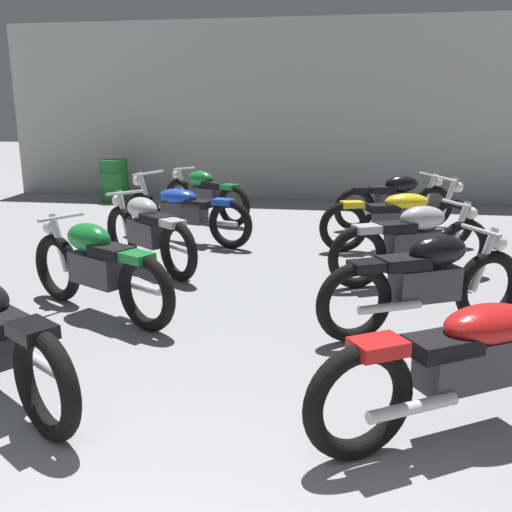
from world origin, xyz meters
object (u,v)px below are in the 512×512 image
Objects in this scene: motorcycle_left_row_3 at (147,231)px; motorcycle_left_row_5 at (205,194)px; motorcycle_right_row_3 at (414,242)px; motorcycle_right_row_2 at (426,281)px; motorcycle_right_row_5 at (395,200)px; motorcycle_right_row_4 at (399,217)px; motorcycle_left_row_2 at (97,266)px; motorcycle_right_row_1 at (474,359)px; oil_drum at (115,181)px; motorcycle_left_row_4 at (184,211)px.

motorcycle_left_row_3 and motorcycle_left_row_5 have the same top height.
motorcycle_left_row_5 is 0.96× the size of motorcycle_right_row_3.
motorcycle_right_row_2 is at bearing -91.70° from motorcycle_right_row_3.
motorcycle_right_row_5 is at bearing -2.53° from motorcycle_left_row_5.
motorcycle_right_row_4 is (3.07, -1.53, -0.01)m from motorcycle_left_row_5.
motorcycle_left_row_5 is at bearing 124.20° from motorcycle_right_row_2.
motorcycle_left_row_2 is at bearing -153.40° from motorcycle_right_row_3.
motorcycle_right_row_2 is 0.99× the size of motorcycle_right_row_3.
motorcycle_left_row_3 is at bearing 135.36° from motorcycle_right_row_1.
motorcycle_right_row_4 is 1.11× the size of motorcycle_right_row_5.
motorcycle_right_row_5 is at bearing 55.97° from motorcycle_left_row_2.
motorcycle_right_row_2 is at bearing 0.46° from motorcycle_left_row_2.
motorcycle_right_row_5 reaches higher than oil_drum.
motorcycle_right_row_2 is 8.32m from oil_drum.
motorcycle_left_row_3 is (-0.09, 1.56, 0.00)m from motorcycle_left_row_2.
motorcycle_right_row_4 is at bearing -91.72° from motorcycle_right_row_5.
motorcycle_right_row_5 is (0.06, 4.37, 0.00)m from motorcycle_right_row_2.
motorcycle_left_row_5 is (-0.10, 1.59, 0.01)m from motorcycle_left_row_4.
motorcycle_left_row_4 reaches higher than oil_drum.
motorcycle_right_row_1 is 5.87m from motorcycle_right_row_5.
motorcycle_right_row_2 and motorcycle_right_row_5 have the same top height.
oil_drum is at bearing 126.11° from motorcycle_left_row_4.
oil_drum is (-2.52, 6.33, -0.03)m from motorcycle_left_row_2.
motorcycle_left_row_4 is (0.03, 1.38, -0.01)m from motorcycle_left_row_3.
motorcycle_right_row_1 is 9.56m from oil_drum.
motorcycle_left_row_3 is 3.36m from motorcycle_right_row_2.
motorcycle_left_row_4 is 3.35m from motorcycle_right_row_5.
motorcycle_left_row_2 is 2.10× the size of oil_drum.
motorcycle_right_row_1 reaches higher than motorcycle_right_row_2.
motorcycle_left_row_3 and motorcycle_right_row_5 have the same top height.
motorcycle_right_row_2 is 1.46m from motorcycle_right_row_3.
motorcycle_left_row_2 is at bearing -86.83° from motorcycle_left_row_3.
motorcycle_right_row_5 is at bearing 42.89° from motorcycle_left_row_3.
motorcycle_left_row_4 is at bearing 154.11° from motorcycle_right_row_3.
oil_drum is (-5.48, 4.85, -0.03)m from motorcycle_right_row_3.
motorcycle_right_row_4 is (2.92, 2.99, -0.01)m from motorcycle_left_row_2.
motorcycle_left_row_2 is at bearing -179.54° from motorcycle_right_row_2.
motorcycle_left_row_3 is at bearing -137.11° from motorcycle_right_row_5.
motorcycle_left_row_5 is at bearing 93.53° from motorcycle_left_row_4.
motorcycle_right_row_3 is 7.31m from oil_drum.
motorcycle_right_row_1 is (3.08, -3.04, -0.01)m from motorcycle_left_row_3.
oil_drum is at bearing 148.54° from motorcycle_right_row_4.
motorcycle_right_row_1 is at bearing -89.10° from motorcycle_right_row_4.
motorcycle_right_row_2 is 0.86× the size of motorcycle_right_row_4.
motorcycle_left_row_5 is 6.78m from motorcycle_right_row_1.
motorcycle_right_row_1 reaches higher than motorcycle_left_row_2.
motorcycle_left_row_4 reaches higher than motorcycle_left_row_5.
motorcycle_right_row_1 is (3.04, -4.42, 0.00)m from motorcycle_left_row_4.
motorcycle_right_row_3 is 0.96× the size of motorcycle_right_row_5.
motorcycle_right_row_3 is (3.04, -0.08, 0.00)m from motorcycle_left_row_3.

